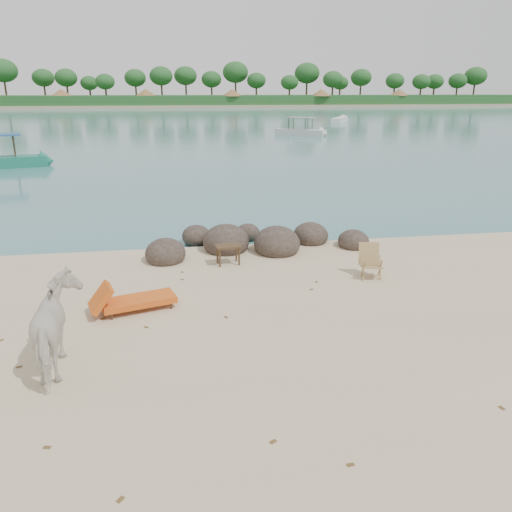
% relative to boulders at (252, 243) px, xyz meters
% --- Properties ---
extents(water, '(400.00, 400.00, 0.00)m').
position_rel_boulders_xyz_m(water, '(-1.03, 84.44, -0.20)').
color(water, '#386971').
rests_on(water, ground).
extents(far_shore, '(420.00, 90.00, 1.40)m').
position_rel_boulders_xyz_m(far_shore, '(-1.03, 164.44, -0.20)').
color(far_shore, tan).
rests_on(far_shore, ground).
extents(far_scenery, '(420.00, 18.00, 9.50)m').
position_rel_boulders_xyz_m(far_scenery, '(-1.01, 131.13, 2.94)').
color(far_scenery, '#1E4C1E').
rests_on(far_scenery, ground).
extents(boulders, '(6.39, 2.90, 0.99)m').
position_rel_boulders_xyz_m(boulders, '(0.00, 0.00, 0.00)').
color(boulders, '#302820').
rests_on(boulders, ground).
extents(cow, '(1.04, 1.85, 1.48)m').
position_rel_boulders_xyz_m(cow, '(-4.03, -5.91, 0.54)').
color(cow, silver).
rests_on(cow, ground).
extents(side_table, '(0.68, 0.48, 0.51)m').
position_rel_boulders_xyz_m(side_table, '(-0.81, -1.23, 0.06)').
color(side_table, '#312213').
rests_on(side_table, ground).
extents(lounge_chair, '(1.98, 1.15, 0.56)m').
position_rel_boulders_xyz_m(lounge_chair, '(-2.94, -3.77, 0.08)').
color(lounge_chair, '#C46E17').
rests_on(lounge_chair, ground).
extents(deck_chair, '(0.64, 0.68, 0.82)m').
position_rel_boulders_xyz_m(deck_chair, '(2.51, -2.80, 0.21)').
color(deck_chair, '#A78153').
rests_on(deck_chair, ground).
extents(boat_mid, '(5.54, 4.72, 2.91)m').
position_rel_boulders_xyz_m(boat_mid, '(10.87, 38.09, 1.25)').
color(boat_mid, beige).
rests_on(boat_mid, water).
extents(boat_far, '(4.44, 6.25, 0.74)m').
position_rel_boulders_xyz_m(boat_far, '(22.01, 59.18, 0.17)').
color(boat_far, silver).
rests_on(boat_far, water).
extents(dead_leaves, '(7.89, 7.42, 0.00)m').
position_rel_boulders_xyz_m(dead_leaves, '(-2.03, -5.65, -0.20)').
color(dead_leaves, brown).
rests_on(dead_leaves, ground).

